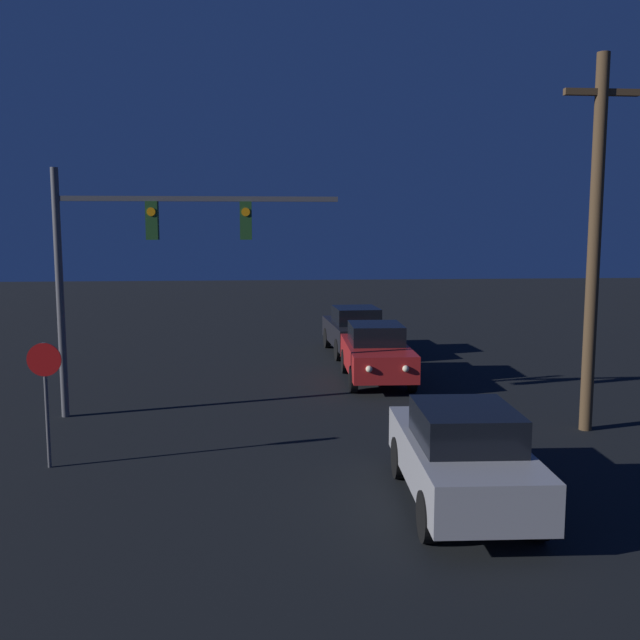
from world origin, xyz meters
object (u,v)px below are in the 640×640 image
object	(u,v)px
car_near	(462,455)
utility_pole	(594,240)
car_far	(355,330)
traffic_signal_mast	(137,249)
car_mid	(376,353)
stop_sign	(45,383)

from	to	relation	value
car_near	utility_pole	xyz separation A→B (m)	(4.05, 4.12, 3.40)
car_far	traffic_signal_mast	distance (m)	10.65
car_mid	traffic_signal_mast	world-z (taller)	traffic_signal_mast
stop_sign	car_mid	bearing A→B (deg)	43.21
car_near	car_far	xyz separation A→B (m)	(0.17, 14.25, 0.00)
car_mid	traffic_signal_mast	distance (m)	7.76
car_far	traffic_signal_mast	bearing A→B (deg)	-131.03
car_mid	car_far	xyz separation A→B (m)	(0.00, 4.74, 0.00)
stop_sign	traffic_signal_mast	bearing A→B (deg)	72.98
traffic_signal_mast	utility_pole	bearing A→B (deg)	-11.89
traffic_signal_mast	utility_pole	xyz separation A→B (m)	(10.19, -2.15, 0.23)
car_far	traffic_signal_mast	xyz separation A→B (m)	(-6.30, -7.98, 3.17)
car_near	car_mid	world-z (taller)	same
car_far	utility_pole	world-z (taller)	utility_pole
traffic_signal_mast	utility_pole	distance (m)	10.41
stop_sign	utility_pole	world-z (taller)	utility_pole
car_near	stop_sign	world-z (taller)	stop_sign
utility_pole	car_near	bearing A→B (deg)	-134.56
car_near	car_mid	xyz separation A→B (m)	(0.16, 9.51, 0.00)
car_mid	traffic_signal_mast	bearing A→B (deg)	29.11
car_mid	stop_sign	bearing A→B (deg)	45.05
traffic_signal_mast	car_mid	bearing A→B (deg)	27.27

